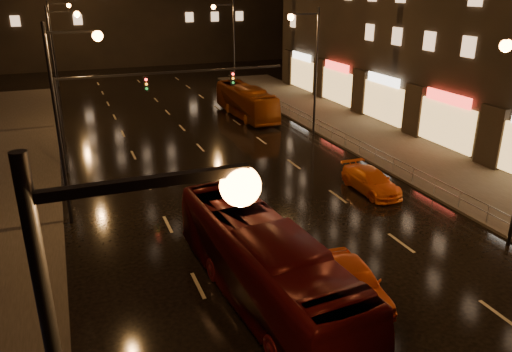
# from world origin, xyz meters

# --- Properties ---
(ground) EXTENTS (140.00, 140.00, 0.00)m
(ground) POSITION_xyz_m (0.00, 20.00, 0.00)
(ground) COLOR black
(ground) RESTS_ON ground
(sidewalk_right) EXTENTS (7.00, 70.00, 0.15)m
(sidewalk_right) POSITION_xyz_m (13.50, 15.00, 0.07)
(sidewalk_right) COLOR #38332D
(sidewalk_right) RESTS_ON ground
(traffic_signal) EXTENTS (15.31, 0.32, 6.20)m
(traffic_signal) POSITION_xyz_m (-5.06, 20.00, 4.74)
(traffic_signal) COLOR black
(traffic_signal) RESTS_ON ground
(railing_right) EXTENTS (0.05, 56.00, 1.00)m
(railing_right) POSITION_xyz_m (10.20, 18.00, 0.90)
(railing_right) COLOR #99999E
(railing_right) RESTS_ON sidewalk_right
(bus_red) EXTENTS (3.67, 11.92, 3.27)m
(bus_red) POSITION_xyz_m (-2.88, 2.00, 1.63)
(bus_red) COLOR #500B0E
(bus_red) RESTS_ON ground
(bus_curb) EXTENTS (2.68, 10.25, 2.84)m
(bus_curb) POSITION_xyz_m (6.55, 29.76, 1.42)
(bus_curb) COLOR #85380D
(bus_curb) RESTS_ON ground
(taxi_near) EXTENTS (2.18, 4.49, 1.48)m
(taxi_near) POSITION_xyz_m (0.50, 1.00, 0.74)
(taxi_near) COLOR #EE5916
(taxi_near) RESTS_ON ground
(taxi_far) EXTENTS (1.87, 4.61, 1.34)m
(taxi_far) POSITION_xyz_m (7.21, 10.00, 0.67)
(taxi_far) COLOR orange
(taxi_far) RESTS_ON ground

